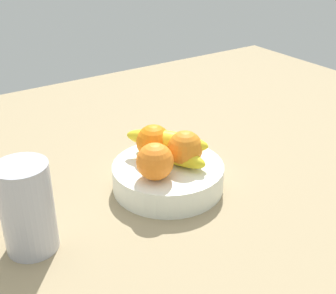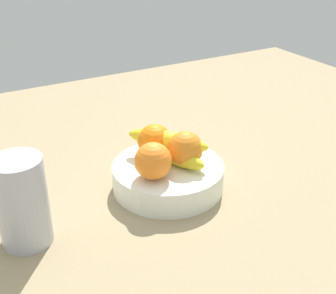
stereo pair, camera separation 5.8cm
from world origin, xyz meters
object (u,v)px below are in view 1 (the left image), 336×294
orange_front_left (155,162)px  orange_center (154,142)px  orange_front_right (185,148)px  fruit_bowl (168,176)px  banana_bunch (168,147)px  thermos_tumbler (27,208)px

orange_front_left → orange_center: 8.13cm
orange_front_right → fruit_bowl: bearing=-26.5°
banana_bunch → orange_center: bearing=-57.6°
orange_front_right → banana_bunch: (1.89, -3.09, -0.41)cm
orange_front_right → orange_center: bearing=-58.1°
fruit_bowl → orange_center: size_ratio=3.16×
banana_bunch → fruit_bowl: bearing=55.2°
fruit_bowl → orange_front_right: size_ratio=3.16×
orange_front_left → orange_front_right: bearing=-171.0°
orange_front_right → orange_center: same height
fruit_bowl → orange_front_left: (4.71, 2.72, 6.09)cm
fruit_bowl → thermos_tumbler: thermos_tumbler is taller
orange_center → orange_front_left: bearing=59.7°
fruit_bowl → orange_front_right: orange_front_right is taller
orange_front_right → orange_center: 6.82cm
orange_front_left → orange_center: same height
orange_front_left → orange_center: size_ratio=1.00×
orange_front_left → thermos_tumbler: 24.11cm
orange_front_right → thermos_tumbler: 31.84cm
banana_bunch → thermos_tumbler: size_ratio=1.13×
orange_front_left → banana_bunch: 7.25cm
orange_center → thermos_tumbler: bearing=14.3°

